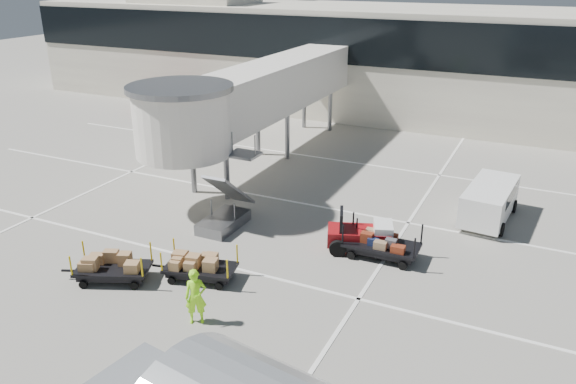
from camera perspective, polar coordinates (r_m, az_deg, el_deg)
name	(u,v)px	position (r m, az deg, el deg)	size (l,w,h in m)	color
ground	(185,288)	(21.14, -10.47, -9.53)	(140.00, 140.00, 0.00)	#9E9A8D
lane_markings	(281,197)	(28.58, -0.75, -0.46)	(40.00, 30.00, 0.02)	white
terminal	(399,59)	(46.23, 11.24, 13.09)	(64.00, 12.11, 15.20)	#ECE7CB
jet_bridge	(250,96)	(31.27, -3.90, 9.67)	(5.70, 20.40, 6.03)	white
baggage_tug	(361,235)	(23.33, 7.41, -4.40)	(2.87, 2.37, 1.71)	maroon
suitcase_cart	(381,245)	(22.91, 9.39, -5.34)	(3.69, 1.56, 1.44)	black
box_cart_near	(199,266)	(21.38, -9.06, -7.45)	(3.32, 1.88, 1.27)	black
box_cart_far	(115,268)	(21.95, -17.18, -7.42)	(3.33, 2.29, 1.30)	black
ground_worker	(196,297)	(18.74, -9.36, -10.45)	(0.70, 0.46, 1.92)	#88E418
minivan	(490,198)	(27.37, 19.86, -0.62)	(2.28, 4.58, 1.68)	white
belt_loader	(163,104)	(45.90, -12.58, 8.73)	(4.49, 1.99, 2.12)	maroon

